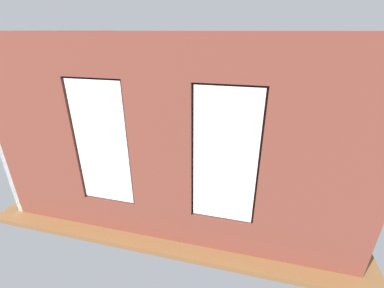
# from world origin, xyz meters

# --- Properties ---
(ground_plane) EXTENTS (6.85, 5.58, 0.10)m
(ground_plane) POSITION_xyz_m (0.00, 0.00, -0.05)
(ground_plane) COLOR brown
(brick_wall_with_windows) EXTENTS (6.25, 0.30, 3.35)m
(brick_wall_with_windows) POSITION_xyz_m (0.00, 2.41, 1.66)
(brick_wall_with_windows) COLOR brown
(brick_wall_with_windows) RESTS_ON ground_plane
(white_wall_right) EXTENTS (0.10, 4.58, 3.35)m
(white_wall_right) POSITION_xyz_m (3.08, 0.20, 1.67)
(white_wall_right) COLOR white
(white_wall_right) RESTS_ON ground_plane
(couch_by_window) EXTENTS (1.95, 0.87, 0.80)m
(couch_by_window) POSITION_xyz_m (0.89, 1.76, 0.33)
(couch_by_window) COLOR black
(couch_by_window) RESTS_ON ground_plane
(couch_left) EXTENTS (0.93, 2.01, 0.80)m
(couch_left) POSITION_xyz_m (-2.43, 0.78, 0.33)
(couch_left) COLOR black
(couch_left) RESTS_ON ground_plane
(coffee_table) EXTENTS (1.59, 0.89, 0.45)m
(coffee_table) POSITION_xyz_m (0.07, -0.46, 0.40)
(coffee_table) COLOR tan
(coffee_table) RESTS_ON ground_plane
(cup_ceramic) EXTENTS (0.08, 0.08, 0.10)m
(cup_ceramic) POSITION_xyz_m (-0.05, -0.32, 0.50)
(cup_ceramic) COLOR silver
(cup_ceramic) RESTS_ON coffee_table
(candle_jar) EXTENTS (0.08, 0.08, 0.10)m
(candle_jar) POSITION_xyz_m (-0.37, -0.61, 0.50)
(candle_jar) COLOR #B7333D
(candle_jar) RESTS_ON coffee_table
(table_plant_small) EXTENTS (0.13, 0.13, 0.23)m
(table_plant_small) POSITION_xyz_m (0.55, -0.32, 0.57)
(table_plant_small) COLOR #9E5638
(table_plant_small) RESTS_ON coffee_table
(remote_black) EXTENTS (0.17, 0.14, 0.02)m
(remote_black) POSITION_xyz_m (0.27, -0.57, 0.46)
(remote_black) COLOR black
(remote_black) RESTS_ON coffee_table
(media_console) EXTENTS (1.16, 0.42, 0.46)m
(media_console) POSITION_xyz_m (2.78, 0.03, 0.23)
(media_console) COLOR black
(media_console) RESTS_ON ground_plane
(tv_flatscreen) EXTENTS (0.90, 0.20, 0.63)m
(tv_flatscreen) POSITION_xyz_m (2.78, 0.03, 0.77)
(tv_flatscreen) COLOR black
(tv_flatscreen) RESTS_ON media_console
(papasan_chair) EXTENTS (1.01, 1.01, 0.66)m
(papasan_chair) POSITION_xyz_m (0.40, -1.54, 0.43)
(papasan_chair) COLOR olive
(papasan_chair) RESTS_ON ground_plane
(potted_plant_between_couches) EXTENTS (0.88, 0.82, 1.28)m
(potted_plant_between_couches) POSITION_xyz_m (-0.54, 1.70, 0.70)
(potted_plant_between_couches) COLOR beige
(potted_plant_between_couches) RESTS_ON ground_plane
(potted_plant_near_tv) EXTENTS (0.87, 0.77, 1.28)m
(potted_plant_near_tv) POSITION_xyz_m (2.22, 1.05, 0.77)
(potted_plant_near_tv) COLOR beige
(potted_plant_near_tv) RESTS_ON ground_plane
(potted_plant_by_left_couch) EXTENTS (0.31, 0.31, 0.57)m
(potted_plant_by_left_couch) POSITION_xyz_m (-2.03, -0.67, 0.39)
(potted_plant_by_left_couch) COLOR beige
(potted_plant_by_left_couch) RESTS_ON ground_plane
(potted_plant_foreground_right) EXTENTS (0.88, 0.81, 1.10)m
(potted_plant_foreground_right) POSITION_xyz_m (2.47, -1.73, 0.67)
(potted_plant_foreground_right) COLOR #47423D
(potted_plant_foreground_right) RESTS_ON ground_plane
(potted_plant_corner_near_left) EXTENTS (0.94, 1.06, 1.36)m
(potted_plant_corner_near_left) POSITION_xyz_m (-2.57, -1.80, 0.82)
(potted_plant_corner_near_left) COLOR beige
(potted_plant_corner_near_left) RESTS_ON ground_plane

